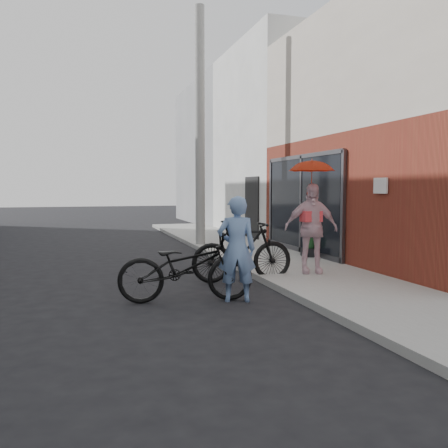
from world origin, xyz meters
name	(u,v)px	position (x,y,z in m)	size (l,w,h in m)	color
ground	(225,293)	(0.00, 0.00, 0.00)	(80.00, 80.00, 0.00)	black
sidewalk	(288,265)	(2.10, 2.00, 0.06)	(2.20, 24.00, 0.12)	gray
curb	(239,268)	(0.94, 2.00, 0.06)	(0.12, 24.00, 0.12)	#9E9E99
plaster_building	(333,144)	(7.20, 9.00, 3.50)	(8.00, 6.00, 7.00)	white
east_building_far	(265,155)	(7.20, 16.00, 3.50)	(8.00, 8.00, 7.00)	gray
utility_pole	(200,129)	(1.10, 6.00, 3.50)	(0.28, 0.28, 7.00)	#9E9E99
officer	(237,249)	(-0.01, -0.61, 0.83)	(0.60, 0.40, 1.65)	#6F91C6
bike_left	(186,267)	(-0.77, -0.41, 0.55)	(0.73, 2.10, 1.10)	black
bike_right	(242,251)	(0.60, 0.84, 0.59)	(0.55, 1.96, 1.17)	black
kimono_woman	(311,228)	(1.97, 0.72, 0.99)	(1.02, 0.43, 1.75)	silver
parasol	(312,164)	(1.97, 0.72, 2.23)	(0.82, 0.82, 0.72)	red
planter	(310,252)	(3.00, 2.73, 0.22)	(0.38, 0.38, 0.20)	black
potted_plant	(310,237)	(3.00, 2.73, 0.59)	(0.49, 0.43, 0.55)	#255D2B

